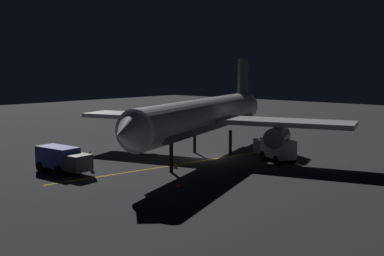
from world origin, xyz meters
name	(u,v)px	position (x,y,z in m)	size (l,w,h in m)	color
ground_plane	(204,159)	(0.00, 0.00, -0.10)	(180.00, 180.00, 0.20)	#2F2F31
apron_guide_stripe	(183,164)	(-0.49, 4.00, 0.00)	(0.24, 29.31, 0.01)	gold
airliner	(206,117)	(0.17, -0.55, 4.51)	(31.28, 35.20, 11.07)	white
baggage_truck	(62,159)	(5.39, 14.48, 1.24)	(6.13, 2.61, 2.40)	navy
catering_truck	(275,149)	(-6.61, -3.97, 1.22)	(6.13, 4.67, 2.37)	silver
ground_crew_worker	(90,160)	(4.75, 11.72, 0.89)	(0.40, 0.40, 1.74)	black
traffic_cone_near_left	(178,185)	(-6.77, 11.42, 0.25)	(0.50, 0.50, 0.55)	#EA590F
traffic_cone_near_right	(175,166)	(-1.42, 6.07, 0.25)	(0.50, 0.50, 0.55)	#EA590F
traffic_cone_under_wing	(83,159)	(8.19, 10.08, 0.25)	(0.50, 0.50, 0.55)	#EA590F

